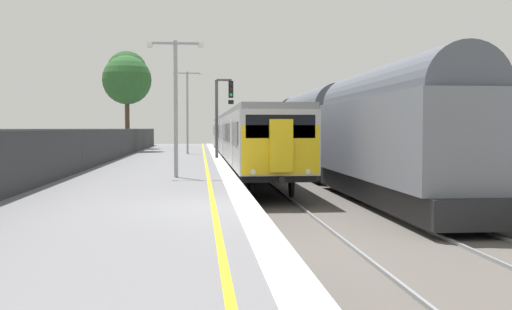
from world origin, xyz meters
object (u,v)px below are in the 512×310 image
object	(u,v)px
platform_lamp_far	(187,106)
freight_train_adjacent_track	(295,129)
background_tree_centre	(128,73)
signal_gantry	(221,109)
platform_lamp_mid	(176,96)
background_tree_left	(127,82)
commuter_train_at_platform	(240,136)

from	to	relation	value
platform_lamp_far	freight_train_adjacent_track	bearing A→B (deg)	0.33
freight_train_adjacent_track	background_tree_centre	xyz separation A→B (m)	(-13.06, 11.71, 4.96)
signal_gantry	platform_lamp_far	xyz separation A→B (m)	(-2.13, 6.23, 0.42)
platform_lamp_mid	background_tree_left	distance (m)	25.69
platform_lamp_mid	background_tree_centre	world-z (taller)	background_tree_centre
signal_gantry	platform_lamp_mid	bearing A→B (deg)	-98.77
signal_gantry	commuter_train_at_platform	bearing A→B (deg)	74.90
signal_gantry	platform_lamp_far	bearing A→B (deg)	108.90
background_tree_left	background_tree_centre	xyz separation A→B (m)	(-0.76, 6.67, 1.28)
signal_gantry	platform_lamp_mid	xyz separation A→B (m)	(-2.13, -13.83, -0.01)
platform_lamp_mid	background_tree_left	world-z (taller)	background_tree_left
platform_lamp_mid	platform_lamp_far	world-z (taller)	platform_lamp_far
platform_lamp_far	platform_lamp_mid	bearing A→B (deg)	-90.00
commuter_train_at_platform	platform_lamp_mid	bearing A→B (deg)	-100.58
signal_gantry	background_tree_left	world-z (taller)	background_tree_left
platform_lamp_far	background_tree_left	bearing A→B (deg)	132.80
commuter_train_at_platform	platform_lamp_mid	world-z (taller)	platform_lamp_mid
background_tree_centre	background_tree_left	bearing A→B (deg)	-83.48
background_tree_left	signal_gantry	bearing A→B (deg)	-58.85
background_tree_centre	signal_gantry	bearing A→B (deg)	-67.10
platform_lamp_mid	freight_train_adjacent_track	bearing A→B (deg)	69.29
freight_train_adjacent_track	platform_lamp_far	world-z (taller)	platform_lamp_far
freight_train_adjacent_track	background_tree_left	distance (m)	13.79
commuter_train_at_platform	signal_gantry	xyz separation A→B (m)	(-1.46, -5.42, 1.67)
commuter_train_at_platform	freight_train_adjacent_track	world-z (taller)	freight_train_adjacent_track
background_tree_centre	freight_train_adjacent_track	bearing A→B (deg)	-41.87
freight_train_adjacent_track	background_tree_left	xyz separation A→B (m)	(-12.30, 5.04, 3.68)
signal_gantry	background_tree_left	distance (m)	13.44
commuter_train_at_platform	platform_lamp_far	distance (m)	4.23
signal_gantry	platform_lamp_mid	size ratio (longest dim) A/B	0.96
freight_train_adjacent_track	commuter_train_at_platform	bearing A→B (deg)	-167.90
commuter_train_at_platform	platform_lamp_mid	distance (m)	19.65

